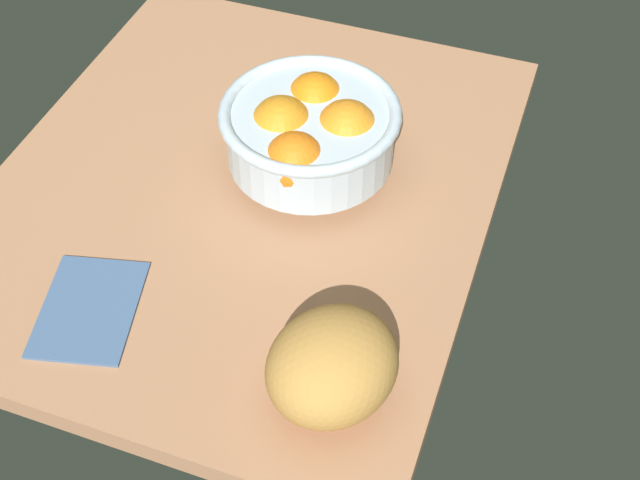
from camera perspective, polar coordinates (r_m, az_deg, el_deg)
The scene contains 4 objects.
ground_plane at distance 113.56cm, azimuth -5.03°, elevation 3.28°, with size 76.77×63.50×3.00cm, color tan.
fruit_bowl at distance 109.14cm, azimuth -0.66°, elevation 7.21°, with size 22.96×22.96×11.67cm.
bread_loaf at distance 87.90cm, azimuth 0.82°, elevation -8.32°, with size 14.67×12.96×9.89cm, color #C28B41.
napkin_folded at distance 101.37cm, azimuth -15.10°, elevation -4.36°, with size 14.71×10.71×0.82cm, color #466590.
Camera 1 is at (-72.36, -36.37, 78.10)cm, focal length 48.18 mm.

